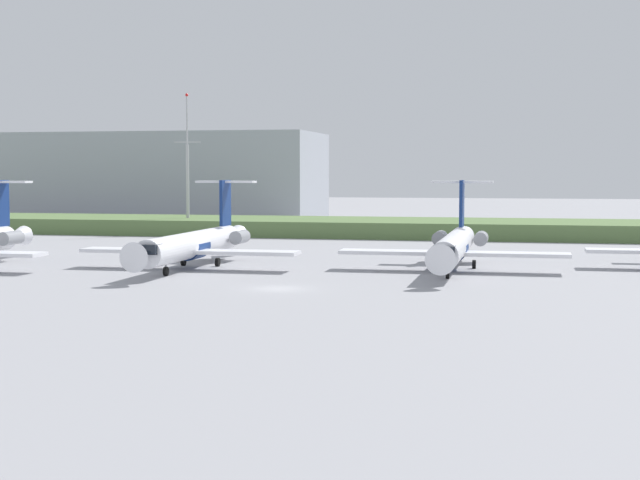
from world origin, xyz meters
name	(u,v)px	position (x,y,z in m)	size (l,w,h in m)	color
ground_plane	(345,258)	(0.00, 30.00, 0.00)	(500.00, 500.00, 0.00)	#939399
grass_berm	(392,228)	(0.00, 68.98, 1.23)	(320.00, 20.00, 2.46)	#597542
regional_jet_third	(194,243)	(-13.04, 15.20, 2.54)	(22.81, 31.00, 9.00)	white
regional_jet_fourth	(454,245)	(13.46, 18.71, 2.54)	(22.81, 31.00, 9.00)	white
antenna_mast	(188,175)	(-33.06, 67.67, 9.34)	(4.40, 0.50, 22.46)	#B2B2B7
distant_hangar	(167,177)	(-50.88, 104.15, 8.79)	(61.60, 25.90, 17.58)	#9EA3AD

